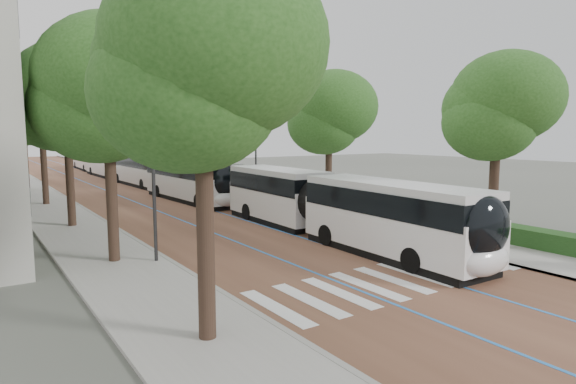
{
  "coord_description": "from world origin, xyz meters",
  "views": [
    {
      "loc": [
        -12.36,
        -10.82,
        5.28
      ],
      "look_at": [
        0.78,
        8.59,
        2.4
      ],
      "focal_mm": 30.0,
      "sensor_mm": 36.0,
      "label": 1
    }
  ],
  "objects": [
    {
      "name": "ground",
      "position": [
        0.0,
        0.0,
        0.0
      ],
      "size": [
        160.0,
        160.0,
        0.0
      ],
      "primitive_type": "plane",
      "color": "#51544C",
      "rests_on": "ground"
    },
    {
      "name": "lamp_post_left",
      "position": [
        -6.1,
        8.0,
        4.12
      ],
      "size": [
        0.14,
        0.14,
        8.0
      ],
      "primitive_type": "cylinder",
      "color": "#2A2B2D",
      "rests_on": "sidewalk_left"
    },
    {
      "name": "bus_queued_3",
      "position": [
        2.65,
        62.55,
        1.62
      ],
      "size": [
        2.9,
        12.47,
        3.2
      ],
      "rotation": [
        0.0,
        0.0,
        -0.03
      ],
      "color": "white",
      "rests_on": "ground"
    },
    {
      "name": "kerb_left",
      "position": [
        -5.6,
        40.0,
        0.06
      ],
      "size": [
        0.2,
        140.0,
        0.14
      ],
      "primitive_type": "cube",
      "color": "gray",
      "rests_on": "ground"
    },
    {
      "name": "zebra_crossing",
      "position": [
        0.2,
        1.0,
        0.03
      ],
      "size": [
        10.55,
        3.6,
        0.01
      ],
      "color": "silver",
      "rests_on": "ground"
    },
    {
      "name": "streetlight_far",
      "position": [
        6.62,
        22.0,
        4.82
      ],
      "size": [
        1.82,
        0.2,
        8.0
      ],
      "color": "#2A2B2D",
      "rests_on": "sidewalk_right"
    },
    {
      "name": "trees_left",
      "position": [
        -7.5,
        23.74,
        6.75
      ],
      "size": [
        6.41,
        60.37,
        9.9
      ],
      "color": "black",
      "rests_on": "ground"
    },
    {
      "name": "lane_line_right",
      "position": [
        1.6,
        40.0,
        0.02
      ],
      "size": [
        0.12,
        126.0,
        0.01
      ],
      "primitive_type": "cube",
      "color": "blue",
      "rests_on": "road"
    },
    {
      "name": "bus_queued_1",
      "position": [
        2.51,
        37.24,
        1.62
      ],
      "size": [
        2.96,
        12.48,
        3.2
      ],
      "rotation": [
        0.0,
        0.0,
        0.04
      ],
      "color": "white",
      "rests_on": "ground"
    },
    {
      "name": "lane_line_left",
      "position": [
        -1.6,
        40.0,
        0.02
      ],
      "size": [
        0.12,
        126.0,
        0.01
      ],
      "primitive_type": "cube",
      "color": "blue",
      "rests_on": "road"
    },
    {
      "name": "bus_queued_0",
      "position": [
        2.26,
        23.83,
        1.62
      ],
      "size": [
        3.08,
        12.5,
        3.2
      ],
      "rotation": [
        0.0,
        0.0,
        0.05
      ],
      "color": "white",
      "rests_on": "ground"
    },
    {
      "name": "kerb_right",
      "position": [
        5.6,
        40.0,
        0.06
      ],
      "size": [
        0.2,
        140.0,
        0.14
      ],
      "primitive_type": "cube",
      "color": "gray",
      "rests_on": "ground"
    },
    {
      "name": "road",
      "position": [
        0.0,
        40.0,
        0.01
      ],
      "size": [
        11.0,
        140.0,
        0.02
      ],
      "primitive_type": "cube",
      "color": "brown",
      "rests_on": "ground"
    },
    {
      "name": "trees_right",
      "position": [
        7.7,
        22.65,
        6.17
      ],
      "size": [
        5.93,
        47.0,
        8.78
      ],
      "color": "black",
      "rests_on": "ground"
    },
    {
      "name": "hedge",
      "position": [
        9.1,
        0.0,
        0.52
      ],
      "size": [
        1.2,
        14.0,
        0.8
      ],
      "primitive_type": "cube",
      "color": "#183A14",
      "rests_on": "sidewalk_right"
    },
    {
      "name": "sidewalk_left",
      "position": [
        -7.5,
        40.0,
        0.06
      ],
      "size": [
        4.0,
        140.0,
        0.12
      ],
      "primitive_type": "cube",
      "color": "#989590",
      "rests_on": "ground"
    },
    {
      "name": "lead_bus",
      "position": [
        2.78,
        7.28,
        1.63
      ],
      "size": [
        3.06,
        18.46,
        3.2
      ],
      "rotation": [
        0.0,
        0.0,
        -0.03
      ],
      "color": "black",
      "rests_on": "ground"
    },
    {
      "name": "bus_queued_2",
      "position": [
        2.27,
        49.27,
        1.62
      ],
      "size": [
        2.73,
        12.44,
        3.2
      ],
      "rotation": [
        0.0,
        0.0,
        0.02
      ],
      "color": "white",
      "rests_on": "ground"
    },
    {
      "name": "sidewalk_right",
      "position": [
        7.5,
        40.0,
        0.06
      ],
      "size": [
        4.0,
        140.0,
        0.12
      ],
      "primitive_type": "cube",
      "color": "#989590",
      "rests_on": "ground"
    }
  ]
}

